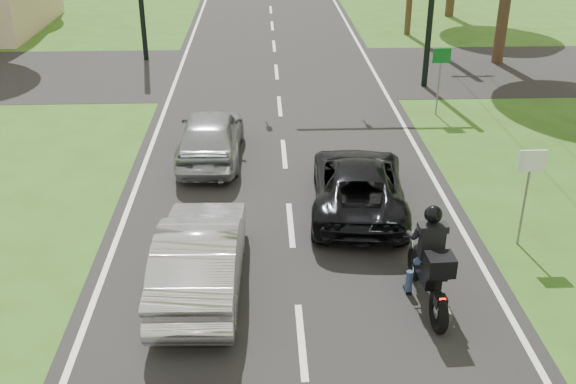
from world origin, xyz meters
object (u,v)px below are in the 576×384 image
object	(u,v)px
dark_suv	(358,184)
silver_suv	(211,135)
silver_sedan	(201,255)
motorcycle_rider	(430,268)
sign_green	(441,65)
sign_white	(530,175)

from	to	relation	value
dark_suv	silver_suv	distance (m)	4.63
silver_sedan	silver_suv	xyz separation A→B (m)	(-0.19, 6.08, -0.00)
dark_suv	silver_sedan	xyz separation A→B (m)	(-3.31, -3.06, 0.08)
silver_suv	motorcycle_rider	bearing A→B (deg)	123.78
silver_sedan	sign_green	bearing A→B (deg)	-123.86
silver_suv	sign_green	bearing A→B (deg)	-152.90
motorcycle_rider	dark_suv	size ratio (longest dim) A/B	0.52
silver_sedan	dark_suv	bearing A→B (deg)	-135.59
dark_suv	sign_white	world-z (taller)	sign_white
silver_sedan	silver_suv	world-z (taller)	silver_sedan
sign_white	silver_sedan	bearing A→B (deg)	-168.39
silver_sedan	sign_green	world-z (taller)	sign_green
motorcycle_rider	silver_suv	xyz separation A→B (m)	(-4.25, 6.79, -0.08)
motorcycle_rider	silver_suv	distance (m)	8.01
sign_white	sign_green	size ratio (longest dim) A/B	1.00
silver_suv	sign_green	distance (m)	7.63
dark_suv	sign_green	world-z (taller)	sign_green
silver_sedan	silver_suv	bearing A→B (deg)	-86.53
sign_white	sign_green	bearing A→B (deg)	88.57
dark_suv	silver_sedan	bearing A→B (deg)	48.42
sign_green	sign_white	bearing A→B (deg)	-91.43
sign_white	silver_suv	bearing A→B (deg)	144.42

